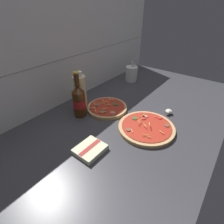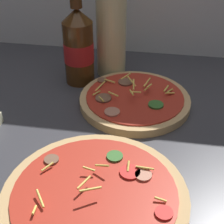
% 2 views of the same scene
% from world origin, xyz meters
% --- Properties ---
extents(counter_slab, '(1.60, 0.90, 0.03)m').
position_xyz_m(counter_slab, '(0.00, 0.00, 0.01)').
color(counter_slab, '#38383D').
rests_on(counter_slab, ground).
extents(pizza_near, '(0.29, 0.29, 0.05)m').
position_xyz_m(pizza_near, '(-0.11, -0.11, 0.04)').
color(pizza_near, tan).
rests_on(pizza_near, counter_slab).
extents(pizza_far, '(0.24, 0.24, 0.05)m').
position_xyz_m(pizza_far, '(-0.08, 0.17, 0.04)').
color(pizza_far, tan).
rests_on(pizza_far, counter_slab).
extents(beer_bottle, '(0.07, 0.07, 0.26)m').
position_xyz_m(beer_bottle, '(-0.22, 0.26, 0.12)').
color(beer_bottle, '#47280F').
rests_on(beer_bottle, counter_slab).
extents(oil_bottle, '(0.07, 0.07, 0.23)m').
position_xyz_m(oil_bottle, '(-0.15, 0.32, 0.13)').
color(oil_bottle, beige).
rests_on(oil_bottle, counter_slab).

